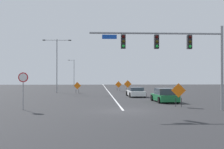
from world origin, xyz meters
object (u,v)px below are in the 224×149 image
object	(u,v)px
construction_sign_median_far	(77,86)
construction_sign_left_lane	(118,85)
street_lamp_far_right	(57,61)
street_lamp_mid_left	(74,72)
car_white_approaching	(136,92)
construction_sign_left_shoulder	(179,92)
car_green_far	(165,96)
stop_sign	(23,84)
traffic_signal_assembly	(175,47)
construction_sign_median_near	(128,85)

from	to	relation	value
construction_sign_median_far	construction_sign_left_lane	bearing A→B (deg)	43.87
street_lamp_far_right	construction_sign_left_lane	world-z (taller)	street_lamp_far_right
street_lamp_mid_left	car_white_approaching	size ratio (longest dim) A/B	1.63
construction_sign_left_lane	construction_sign_left_shoulder	bearing A→B (deg)	-83.70
car_green_far	stop_sign	bearing A→B (deg)	-153.65
construction_sign_median_far	car_white_approaching	bearing A→B (deg)	-45.21
construction_sign_left_lane	construction_sign_median_far	world-z (taller)	construction_sign_left_lane
street_lamp_mid_left	car_white_approaching	bearing A→B (deg)	-74.78
traffic_signal_assembly	street_lamp_mid_left	xyz separation A→B (m)	(-12.47, 58.09, -0.65)
construction_sign_left_lane	construction_sign_median_near	world-z (taller)	construction_sign_median_near
construction_sign_left_shoulder	street_lamp_far_right	bearing A→B (deg)	120.68
traffic_signal_assembly	car_green_far	bearing A→B (deg)	82.36
car_white_approaching	street_lamp_mid_left	bearing A→B (deg)	105.22
car_green_far	construction_sign_left_lane	bearing A→B (deg)	97.31
stop_sign	construction_sign_left_lane	distance (m)	30.88
street_lamp_mid_left	street_lamp_far_right	size ratio (longest dim) A/B	0.85
construction_sign_median_near	car_white_approaching	distance (m)	9.80
car_green_far	traffic_signal_assembly	bearing A→B (deg)	-97.64
traffic_signal_assembly	car_white_approaching	distance (m)	16.02
street_lamp_far_right	car_white_approaching	world-z (taller)	street_lamp_far_right
traffic_signal_assembly	street_lamp_far_right	distance (m)	28.45
construction_sign_median_far	street_lamp_far_right	bearing A→B (deg)	151.07
car_white_approaching	car_green_far	world-z (taller)	car_green_far
construction_sign_left_lane	car_green_far	bearing A→B (deg)	-82.69
traffic_signal_assembly	construction_sign_left_lane	distance (m)	30.68
street_lamp_far_right	construction_sign_median_far	bearing A→B (deg)	-28.93
car_green_far	construction_sign_median_near	bearing A→B (deg)	95.83
traffic_signal_assembly	stop_sign	distance (m)	11.96
car_white_approaching	construction_sign_median_near	bearing A→B (deg)	89.91
construction_sign_median_near	car_green_far	size ratio (longest dim) A/B	0.46
traffic_signal_assembly	street_lamp_far_right	size ratio (longest dim) A/B	1.17
stop_sign	construction_sign_left_lane	xyz separation A→B (m)	(9.61, 29.33, -0.91)
street_lamp_far_right	construction_sign_median_far	distance (m)	5.73
street_lamp_far_right	construction_sign_median_near	bearing A→B (deg)	-1.74
street_lamp_far_right	construction_sign_median_far	xyz separation A→B (m)	(3.47, -1.92, -4.13)
construction_sign_left_shoulder	car_green_far	size ratio (longest dim) A/B	0.45
construction_sign_left_lane	construction_sign_median_far	xyz separation A→B (m)	(-7.03, -6.75, -0.02)
construction_sign_left_shoulder	construction_sign_left_lane	bearing A→B (deg)	96.30
street_lamp_far_right	car_white_approaching	size ratio (longest dim) A/B	1.92
street_lamp_mid_left	car_green_far	size ratio (longest dim) A/B	1.68
construction_sign_median_far	car_white_approaching	xyz separation A→B (m)	(8.14, -8.20, -0.52)
traffic_signal_assembly	construction_sign_left_lane	world-z (taller)	traffic_signal_assembly
construction_sign_median_near	construction_sign_left_lane	bearing A→B (deg)	102.31
construction_sign_median_near	street_lamp_far_right	bearing A→B (deg)	178.26
street_lamp_mid_left	construction_sign_left_shoulder	size ratio (longest dim) A/B	3.71
construction_sign_left_shoulder	traffic_signal_assembly	bearing A→B (deg)	-111.48
street_lamp_mid_left	car_white_approaching	xyz separation A→B (m)	(11.60, -42.64, -3.54)
construction_sign_left_shoulder	construction_sign_median_near	bearing A→B (deg)	94.88
street_lamp_mid_left	construction_sign_median_near	size ratio (longest dim) A/B	3.65
street_lamp_far_right	construction_sign_median_near	world-z (taller)	street_lamp_far_right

